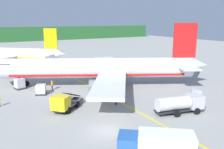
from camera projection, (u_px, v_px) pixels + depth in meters
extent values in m
cube|color=#999993|center=(22.00, 66.00, 67.81)|extent=(240.00, 320.00, 0.20)
cylinder|color=silver|center=(98.00, 68.00, 46.04)|extent=(33.48, 20.45, 3.80)
cone|color=silver|center=(199.00, 65.00, 46.75)|extent=(4.35, 4.36, 3.23)
cube|color=#192333|center=(7.00, 64.00, 45.16)|extent=(3.65, 3.98, 0.60)
cube|color=silver|center=(110.00, 83.00, 37.35)|extent=(13.00, 15.92, 0.50)
cylinder|color=slate|center=(99.00, 86.00, 40.21)|extent=(3.86, 3.46, 2.20)
cube|color=silver|center=(107.00, 63.00, 55.17)|extent=(10.53, 16.62, 0.50)
cylinder|color=slate|center=(99.00, 71.00, 52.69)|extent=(3.86, 3.46, 2.20)
cube|color=red|center=(185.00, 40.00, 45.58)|extent=(4.04, 2.41, 6.50)
cube|color=silver|center=(183.00, 65.00, 46.62)|extent=(7.76, 10.67, 0.24)
cube|color=red|center=(98.00, 73.00, 46.26)|extent=(30.22, 18.58, 0.36)
cylinder|color=black|center=(27.00, 84.00, 46.13)|extent=(1.13, 0.83, 1.10)
cylinder|color=gray|center=(26.00, 80.00, 45.95)|extent=(0.20, 0.20, 0.50)
cylinder|color=black|center=(106.00, 86.00, 44.21)|extent=(1.13, 0.83, 1.10)
cylinder|color=gray|center=(106.00, 82.00, 44.03)|extent=(0.20, 0.20, 0.50)
cylinder|color=black|center=(106.00, 80.00, 49.28)|extent=(1.13, 0.83, 1.10)
cylinder|color=gray|center=(106.00, 76.00, 49.10)|extent=(0.20, 0.20, 0.50)
cylinder|color=white|center=(6.00, 53.00, 70.02)|extent=(24.90, 23.51, 3.27)
cone|color=white|center=(60.00, 54.00, 66.47)|extent=(3.91, 3.91, 2.78)
cube|color=white|center=(27.00, 52.00, 77.29)|extent=(11.58, 13.49, 0.43)
cylinder|color=slate|center=(18.00, 56.00, 75.59)|extent=(3.31, 3.26, 1.89)
cube|color=#F2B20C|center=(51.00, 39.00, 66.12)|extent=(2.98, 2.81, 5.59)
cube|color=white|center=(51.00, 54.00, 67.02)|extent=(8.12, 8.43, 0.21)
cube|color=#F2B20C|center=(7.00, 56.00, 70.22)|extent=(22.52, 21.28, 0.31)
cylinder|color=black|center=(6.00, 63.00, 68.18)|extent=(0.90, 0.87, 0.95)
cylinder|color=gray|center=(6.00, 61.00, 68.03)|extent=(0.17, 0.17, 0.43)
cylinder|color=black|center=(16.00, 61.00, 72.45)|extent=(0.90, 0.87, 0.95)
cylinder|color=gray|center=(15.00, 59.00, 72.30)|extent=(0.17, 0.17, 0.43)
cube|color=#2659A5|center=(128.00, 144.00, 21.71)|extent=(2.78, 2.84, 1.80)
cube|color=#192333|center=(119.00, 140.00, 21.74)|extent=(1.21, 1.50, 0.94)
cube|color=white|center=(166.00, 145.00, 21.23)|extent=(5.20, 4.77, 2.18)
cylinder|color=black|center=(132.00, 148.00, 22.97)|extent=(0.88, 0.78, 0.90)
cube|color=silver|center=(194.00, 101.00, 33.27)|extent=(2.25, 2.55, 1.80)
cube|color=#192333|center=(200.00, 98.00, 33.44)|extent=(0.50, 1.82, 0.94)
cylinder|color=silver|center=(173.00, 103.00, 32.28)|extent=(4.95, 2.81, 1.80)
cube|color=#262628|center=(178.00, 110.00, 32.76)|extent=(6.88, 3.03, 0.16)
cylinder|color=black|center=(187.00, 106.00, 34.43)|extent=(0.94, 0.48, 0.90)
cylinder|color=black|center=(197.00, 111.00, 32.39)|extent=(0.94, 0.48, 0.90)
cylinder|color=black|center=(168.00, 108.00, 33.53)|extent=(0.94, 0.48, 0.90)
cylinder|color=black|center=(177.00, 114.00, 31.49)|extent=(0.94, 0.48, 0.90)
cube|color=yellow|center=(60.00, 103.00, 32.55)|extent=(2.80, 2.84, 1.80)
cube|color=#192333|center=(57.00, 102.00, 31.68)|extent=(1.27, 1.45, 0.94)
cube|color=#4C4C51|center=(71.00, 102.00, 35.36)|extent=(4.39, 4.22, 0.24)
cube|color=#2D2D33|center=(72.00, 94.00, 35.52)|extent=(3.63, 3.32, 1.72)
cube|color=#262628|center=(68.00, 105.00, 34.57)|extent=(5.32, 4.90, 0.16)
cylinder|color=black|center=(69.00, 110.00, 32.72)|extent=(0.86, 0.80, 0.90)
cylinder|color=black|center=(55.00, 108.00, 33.39)|extent=(0.86, 0.80, 0.90)
cylinder|color=black|center=(78.00, 104.00, 35.08)|extent=(0.86, 0.80, 0.90)
cylinder|color=black|center=(64.00, 103.00, 35.76)|extent=(0.86, 0.80, 0.90)
cube|color=#333338|center=(20.00, 88.00, 44.51)|extent=(2.06, 2.06, 0.30)
cube|color=silver|center=(20.00, 83.00, 44.29)|extent=(1.82, 1.82, 1.68)
cube|color=silver|center=(22.00, 79.00, 44.50)|extent=(0.97, 1.62, 0.55)
cube|color=#333338|center=(195.00, 100.00, 37.95)|extent=(2.37, 2.37, 0.30)
cube|color=#B2B7C1|center=(196.00, 94.00, 37.75)|extent=(2.09, 2.09, 1.49)
cube|color=#B2B7C1|center=(200.00, 91.00, 37.52)|extent=(1.45, 1.52, 0.55)
cube|color=#333338|center=(41.00, 94.00, 41.13)|extent=(2.26, 2.26, 0.30)
cube|color=silver|center=(41.00, 89.00, 40.94)|extent=(2.00, 2.00, 1.42)
cube|color=silver|center=(38.00, 86.00, 40.75)|extent=(1.18, 1.66, 0.56)
cylinder|color=#191E33|center=(0.00, 104.00, 35.35)|extent=(0.14, 0.14, 0.80)
cylinder|color=#CCE519|center=(0.00, 99.00, 35.29)|extent=(0.09, 0.09, 0.57)
cylinder|color=#191E33|center=(52.00, 88.00, 43.77)|extent=(0.14, 0.14, 0.86)
cylinder|color=#191E33|center=(52.00, 87.00, 43.91)|extent=(0.14, 0.14, 0.86)
cube|color=orange|center=(52.00, 84.00, 43.67)|extent=(0.26, 0.46, 0.65)
cube|color=silver|center=(52.00, 83.00, 43.67)|extent=(0.27, 0.47, 0.06)
sphere|color=tan|center=(52.00, 81.00, 43.58)|extent=(0.23, 0.23, 0.23)
cylinder|color=orange|center=(53.00, 84.00, 43.45)|extent=(0.09, 0.09, 0.61)
cylinder|color=orange|center=(51.00, 83.00, 43.88)|extent=(0.09, 0.09, 0.61)
cylinder|color=#191E33|center=(116.00, 102.00, 36.15)|extent=(0.14, 0.14, 0.79)
cylinder|color=#191E33|center=(117.00, 102.00, 36.03)|extent=(0.14, 0.14, 0.79)
cube|color=#CCE519|center=(116.00, 98.00, 35.94)|extent=(0.34, 0.49, 0.59)
cube|color=silver|center=(116.00, 98.00, 35.93)|extent=(0.35, 0.50, 0.06)
sphere|color=tan|center=(116.00, 95.00, 35.85)|extent=(0.21, 0.21, 0.21)
cylinder|color=#CCE519|center=(115.00, 97.00, 36.11)|extent=(0.09, 0.09, 0.56)
cylinder|color=#CCE519|center=(117.00, 98.00, 35.76)|extent=(0.09, 0.09, 0.56)
cube|color=yellow|center=(103.00, 93.00, 41.78)|extent=(0.30, 60.00, 0.01)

